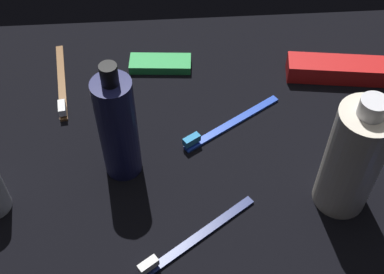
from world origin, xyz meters
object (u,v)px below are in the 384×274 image
object	(u,v)px
toothpaste_box_red	(341,70)
snack_bar_green	(160,64)
bodywash_bottle	(353,159)
toothbrush_blue	(227,125)
toothbrush_brown	(61,84)
toothbrush_navy	(189,240)
lotion_bottle	(118,127)

from	to	relation	value
toothpaste_box_red	snack_bar_green	bearing A→B (deg)	-0.46
bodywash_bottle	toothpaste_box_red	xyz separation A→B (cm)	(-6.26, -23.91, -7.03)
toothbrush_blue	toothbrush_brown	world-z (taller)	same
toothbrush_navy	toothpaste_box_red	distance (cm)	39.98
lotion_bottle	toothbrush_brown	distance (cm)	21.77
bodywash_bottle	toothpaste_box_red	bearing A→B (deg)	-104.67
toothbrush_blue	toothbrush_navy	size ratio (longest dim) A/B	1.02
bodywash_bottle	snack_bar_green	world-z (taller)	bodywash_bottle
toothbrush_navy	toothbrush_blue	bearing A→B (deg)	-110.20
toothbrush_brown	snack_bar_green	size ratio (longest dim) A/B	1.73
toothbrush_brown	toothbrush_navy	world-z (taller)	same
lotion_bottle	toothbrush_blue	bearing A→B (deg)	-157.36
toothbrush_blue	snack_bar_green	xyz separation A→B (cm)	(9.83, -14.53, 0.14)
lotion_bottle	toothbrush_brown	bearing A→B (deg)	-58.70
bodywash_bottle	toothbrush_navy	world-z (taller)	bodywash_bottle
bodywash_bottle	snack_bar_green	size ratio (longest dim) A/B	1.82
lotion_bottle	snack_bar_green	bearing A→B (deg)	-105.53
toothbrush_blue	toothbrush_navy	bearing A→B (deg)	69.80
lotion_bottle	toothbrush_blue	distance (cm)	18.75
toothpaste_box_red	snack_bar_green	xyz separation A→B (cm)	(29.86, -4.53, -0.85)
bodywash_bottle	toothbrush_navy	distance (cm)	23.03
toothbrush_brown	bodywash_bottle	bearing A→B (deg)	148.30
toothbrush_blue	snack_bar_green	distance (cm)	17.54
toothbrush_blue	lotion_bottle	bearing A→B (deg)	22.64
lotion_bottle	toothbrush_navy	distance (cm)	17.32
toothbrush_navy	toothpaste_box_red	world-z (taller)	toothpaste_box_red
toothbrush_navy	lotion_bottle	bearing A→B (deg)	-56.21
lotion_bottle	toothpaste_box_red	bearing A→B (deg)	-155.16
bodywash_bottle	toothbrush_navy	bearing A→B (deg)	14.56
lotion_bottle	bodywash_bottle	xyz separation A→B (cm)	(-29.45, 7.38, 0.10)
toothbrush_navy	toothpaste_box_red	bearing A→B (deg)	-132.78
toothbrush_brown	toothpaste_box_red	world-z (taller)	toothpaste_box_red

